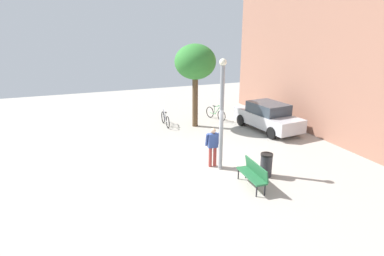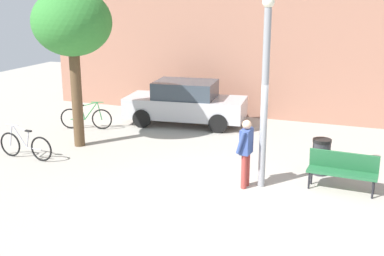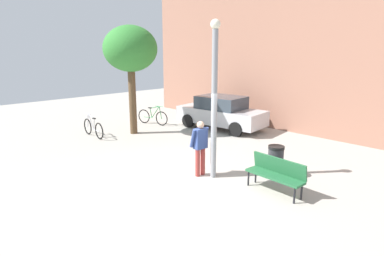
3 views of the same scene
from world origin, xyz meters
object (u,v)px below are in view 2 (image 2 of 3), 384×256
object	(u,v)px
lamppost	(265,86)
plaza_tree	(72,24)
park_bench	(343,168)
trash_bin	(321,156)
person_by_lamppost	(246,149)
bicycle_silver	(25,146)
bicycle_green	(86,118)
parked_car_silver	(185,103)

from	to	relation	value
lamppost	plaza_tree	world-z (taller)	plaza_tree
park_bench	trash_bin	bearing A→B (deg)	122.34
park_bench	plaza_tree	xyz separation A→B (m)	(-7.79, 0.82, 3.11)
person_by_lamppost	plaza_tree	bearing A→B (deg)	165.50
person_by_lamppost	trash_bin	xyz separation A→B (m)	(1.60, 1.56, -0.50)
bicycle_silver	trash_bin	size ratio (longest dim) A/B	1.94
bicycle_silver	bicycle_green	bearing A→B (deg)	91.69
plaza_tree	trash_bin	size ratio (longest dim) A/B	5.04
lamppost	plaza_tree	xyz separation A→B (m)	(-5.96, 1.26, 1.20)
lamppost	person_by_lamppost	bearing A→B (deg)	-152.57
bicycle_green	person_by_lamppost	bearing A→B (deg)	-26.22
lamppost	bicycle_silver	world-z (taller)	lamppost
bicycle_silver	plaza_tree	bearing A→B (deg)	65.16
person_by_lamppost	bicycle_silver	bearing A→B (deg)	-178.73
plaza_tree	person_by_lamppost	bearing A→B (deg)	-14.50
bicycle_silver	park_bench	bearing A→B (deg)	5.12
plaza_tree	bicycle_green	size ratio (longest dim) A/B	2.68
lamppost	bicycle_silver	size ratio (longest dim) A/B	2.48
person_by_lamppost	trash_bin	world-z (taller)	person_by_lamppost
lamppost	plaza_tree	size ratio (longest dim) A/B	0.95
bicycle_silver	person_by_lamppost	bearing A→B (deg)	1.27
park_bench	bicycle_green	bearing A→B (deg)	163.57
park_bench	bicycle_silver	size ratio (longest dim) A/B	0.90
lamppost	trash_bin	world-z (taller)	lamppost
person_by_lamppost	bicycle_green	size ratio (longest dim) A/B	0.95
trash_bin	bicycle_silver	bearing A→B (deg)	-167.89
trash_bin	parked_car_silver	bearing A→B (deg)	146.11
bicycle_silver	trash_bin	world-z (taller)	bicycle_silver
lamppost	parked_car_silver	world-z (taller)	lamppost
bicycle_green	parked_car_silver	world-z (taller)	parked_car_silver
plaza_tree	lamppost	bearing A→B (deg)	-11.96
park_bench	trash_bin	size ratio (longest dim) A/B	1.74
person_by_lamppost	parked_car_silver	distance (m)	6.07
lamppost	person_by_lamppost	size ratio (longest dim) A/B	2.68
park_bench	parked_car_silver	distance (m)	7.15
park_bench	bicycle_green	xyz separation A→B (m)	(-8.63, 2.54, -0.16)
lamppost	park_bench	distance (m)	2.69
park_bench	lamppost	bearing A→B (deg)	-166.58
trash_bin	park_bench	bearing A→B (deg)	-57.66
parked_car_silver	person_by_lamppost	bearing A→B (deg)	-55.03
bicycle_silver	parked_car_silver	bearing A→B (deg)	60.83
bicycle_green	bicycle_silver	distance (m)	3.31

